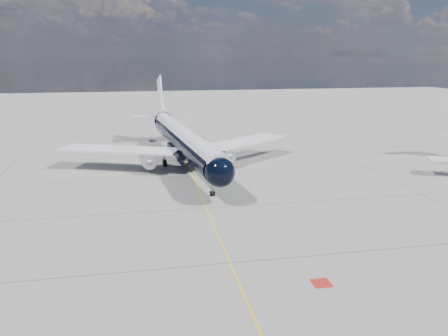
% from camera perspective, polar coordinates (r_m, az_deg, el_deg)
% --- Properties ---
extents(ground, '(320.00, 320.00, 0.00)m').
position_cam_1_polar(ground, '(73.71, -4.61, -0.04)').
color(ground, gray).
rests_on(ground, ground).
extents(taxiway_centerline, '(0.16, 160.00, 0.01)m').
position_cam_1_polar(taxiway_centerline, '(68.91, -4.15, -1.07)').
color(taxiway_centerline, yellow).
rests_on(taxiway_centerline, ground).
extents(red_marking, '(1.60, 1.60, 0.01)m').
position_cam_1_polar(red_marking, '(38.79, 12.58, -14.46)').
color(red_marking, maroon).
rests_on(red_marking, ground).
extents(main_airliner, '(40.70, 49.84, 14.41)m').
position_cam_1_polar(main_airliner, '(75.27, -5.39, 3.74)').
color(main_airliner, black).
rests_on(main_airliner, ground).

